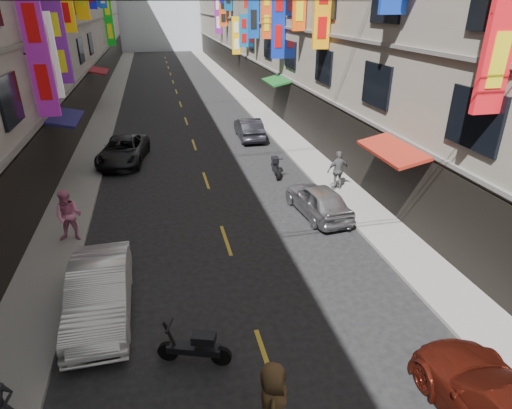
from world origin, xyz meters
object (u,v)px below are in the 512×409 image
car_right_mid (318,200)px  car_left_far (123,150)px  pedestrian_crossing (273,404)px  car_left_mid (100,293)px  car_right_far (249,128)px  pedestrian_lfar (69,216)px  pedestrian_rfar (338,170)px  scooter_far_right (276,167)px  scooter_crossing (195,347)px

car_right_mid → car_left_far: bearing=-52.8°
car_right_mid → pedestrian_crossing: size_ratio=2.03×
car_left_mid → pedestrian_crossing: bearing=-53.3°
car_right_far → pedestrian_crossing: pedestrian_crossing is taller
car_left_far → pedestrian_lfar: (-1.40, -8.59, 0.41)m
pedestrian_rfar → pedestrian_crossing: pedestrian_rfar is taller
car_left_mid → car_left_far: size_ratio=0.93×
scooter_far_right → pedestrian_rfar: size_ratio=1.00×
car_left_far → pedestrian_crossing: (3.61, -17.66, 0.28)m
scooter_far_right → car_left_mid: size_ratio=0.41×
car_left_mid → pedestrian_lfar: 4.62m
scooter_far_right → car_right_mid: 4.71m
car_right_mid → car_right_far: size_ratio=0.96×
scooter_far_right → pedestrian_lfar: bearing=34.6°
scooter_crossing → car_right_far: size_ratio=0.43×
scooter_crossing → scooter_far_right: (5.17, 11.57, 0.00)m
scooter_crossing → car_right_mid: bearing=-19.4°
pedestrian_crossing → pedestrian_rfar: bearing=-11.0°
car_right_far → pedestrian_rfar: 9.49m
car_right_far → pedestrian_crossing: bearing=80.8°
pedestrian_lfar → scooter_far_right: bearing=37.2°
pedestrian_rfar → pedestrian_crossing: 12.86m
pedestrian_rfar → car_left_far: bearing=-36.9°
car_left_far → pedestrian_lfar: bearing=-90.1°
car_right_mid → pedestrian_lfar: size_ratio=2.01×
pedestrian_lfar → pedestrian_crossing: size_ratio=1.01×
scooter_crossing → car_right_far: (5.23, 18.21, 0.21)m
car_left_far → pedestrian_rfar: 11.62m
scooter_crossing → pedestrian_rfar: bearing=-19.5°
car_right_far → car_left_far: bearing=22.6°
car_left_mid → scooter_crossing: bearing=-45.8°
car_left_mid → pedestrian_crossing: 5.91m
scooter_crossing → scooter_far_right: same height
car_left_mid → car_right_far: (7.58, 15.87, -0.07)m
scooter_crossing → car_left_mid: 3.32m
scooter_far_right → car_right_far: 6.64m
car_right_mid → pedestrian_crossing: 10.22m
car_left_mid → pedestrian_crossing: pedestrian_crossing is taller
car_right_mid → pedestrian_rfar: 2.73m
pedestrian_lfar → car_right_mid: bearing=9.6°
scooter_crossing → pedestrian_rfar: pedestrian_rfar is taller
car_right_mid → pedestrian_rfar: bearing=-135.8°
car_left_far → car_right_far: 8.11m
car_right_far → pedestrian_lfar: size_ratio=2.09×
scooter_far_right → car_left_far: (-7.51, 3.75, 0.22)m
car_left_mid → car_right_mid: car_left_mid is taller
pedestrian_lfar → car_left_mid: bearing=-63.6°
scooter_far_right → car_left_far: size_ratio=0.38×
scooter_far_right → car_left_far: bearing=-20.4°
scooter_crossing → car_right_far: bearing=3.9°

